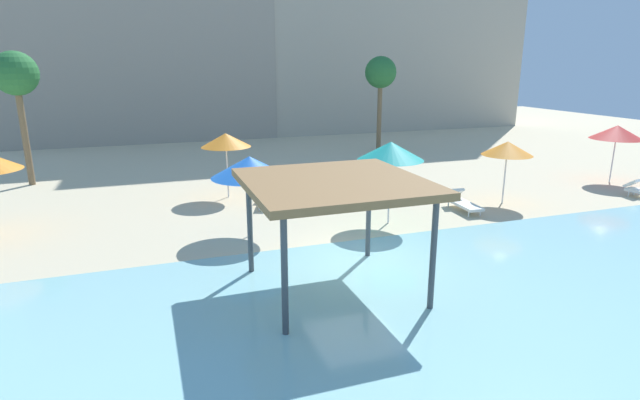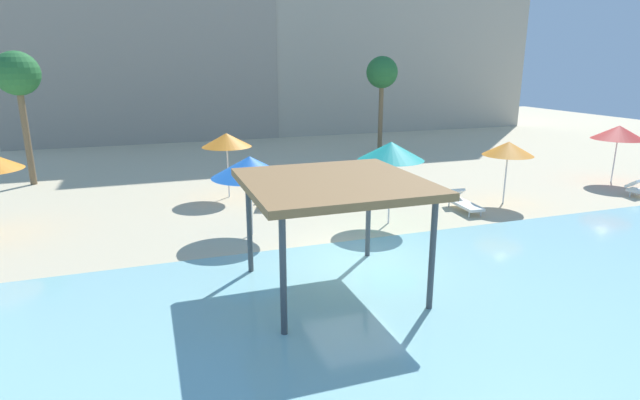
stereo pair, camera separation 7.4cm
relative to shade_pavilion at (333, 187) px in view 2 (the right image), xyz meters
The scene contains 14 objects.
ground_plane 3.25m from the shade_pavilion, 50.09° to the left, with size 80.00×80.00×0.00m, color beige.
lagoon_water 4.73m from the shade_pavilion, 71.58° to the right, with size 44.00×13.50×0.04m, color #8CC6CC.
shade_pavilion is the anchor object (origin of this frame).
beach_umbrella_teal_0 5.66m from the shade_pavilion, 49.56° to the left, with size 2.24×2.24×2.85m.
beach_umbrella_orange_1 9.72m from the shade_pavilion, 95.80° to the left, with size 2.01×2.01×2.65m.
beach_umbrella_orange_2 10.49m from the shade_pavilion, 29.37° to the left, with size 1.94×1.94×2.46m.
beach_umbrella_blue_4 4.82m from the shade_pavilion, 102.53° to the left, with size 2.44×2.44×2.58m.
beach_umbrella_red_5 17.49m from the shade_pavilion, 21.70° to the left, with size 2.27×2.27×2.64m.
lounge_chair_1 8.38m from the shade_pavilion, 87.86° to the left, with size 1.18×1.99×0.74m.
lounge_chair_2 8.84m from the shade_pavilion, 34.60° to the left, with size 0.72×1.93×0.74m.
palm_tree_0 17.52m from the shade_pavilion, 121.52° to the left, with size 1.90×1.90×5.89m.
palm_tree_1 20.32m from the shade_pavilion, 61.16° to the left, with size 1.90×1.90×5.76m.
hotel_block_0 30.48m from the shade_pavilion, 97.20° to the left, with size 17.95×8.80×16.07m, color #9E9384.
hotel_block_1 34.66m from the shade_pavilion, 62.23° to the left, with size 21.88×9.14×19.57m, color #B2A893.
Camera 2 is at (-5.27, -12.15, 5.42)m, focal length 28.26 mm.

